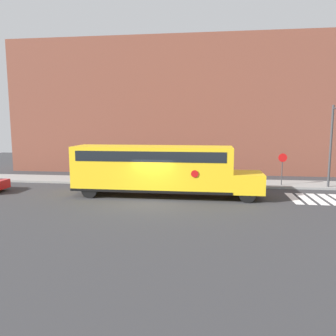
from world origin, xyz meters
name	(u,v)px	position (x,y,z in m)	size (l,w,h in m)	color
ground_plane	(152,202)	(0.00, 0.00, 0.00)	(60.00, 60.00, 0.00)	#333335
sidewalk_strip	(166,182)	(0.00, 6.50, 0.07)	(44.00, 3.00, 0.15)	gray
building_backdrop	(175,107)	(0.00, 13.00, 6.28)	(32.00, 4.00, 12.56)	brown
crosswalk_stripes	(317,199)	(10.09, 2.00, 0.00)	(3.30, 3.20, 0.01)	white
school_bus	(158,168)	(0.13, 1.57, 1.85)	(11.97, 2.57, 3.23)	yellow
stop_sign	(282,165)	(8.70, 5.75, 1.62)	(0.63, 0.10, 2.50)	#38383A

